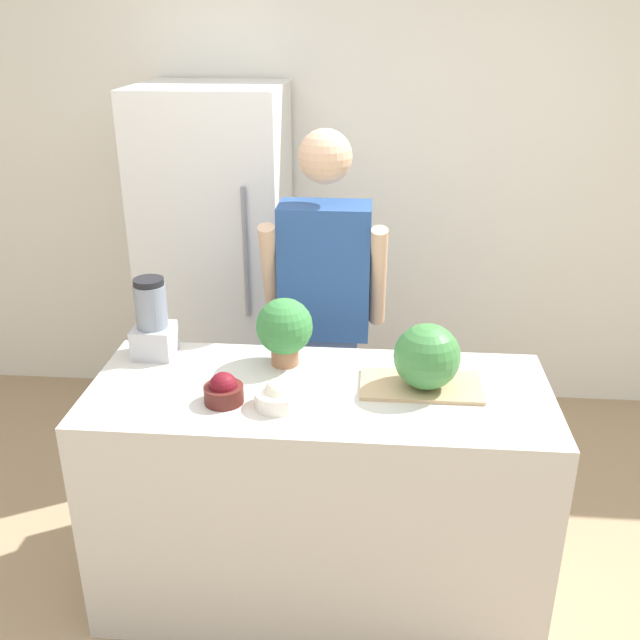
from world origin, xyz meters
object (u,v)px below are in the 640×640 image
refrigerator (219,265)px  person (325,319)px  watermelon (427,356)px  potted_plant (284,328)px  bowl_cherries (224,390)px  blender (153,322)px  bowl_cream (278,396)px

refrigerator → person: (0.61, -0.62, -0.02)m
person → watermelon: bearing=-57.9°
potted_plant → refrigerator: bearing=114.1°
bowl_cherries → potted_plant: bearing=60.6°
refrigerator → blender: refrigerator is taller
blender → potted_plant: (0.51, -0.03, 0.01)m
person → bowl_cherries: size_ratio=12.52×
watermelon → bowl_cherries: size_ratio=1.71×
refrigerator → bowl_cream: size_ratio=11.54×
person → bowl_cream: size_ratio=10.85×
bowl_cream → potted_plant: size_ratio=0.60×
potted_plant → watermelon: bearing=-17.1°
watermelon → potted_plant: size_ratio=0.89×
watermelon → bowl_cream: (-0.50, -0.16, -0.09)m
person → blender: bearing=-144.1°
person → watermelon: (0.41, -0.65, 0.15)m
watermelon → bowl_cherries: (-0.69, -0.14, -0.09)m
bowl_cream → person: bearing=83.1°
watermelon → potted_plant: 0.54m
refrigerator → blender: size_ratio=5.76×
blender → refrigerator: bearing=89.0°
blender → potted_plant: 0.51m
refrigerator → bowl_cream: bearing=-70.2°
blender → bowl_cream: bearing=-33.5°
refrigerator → person: refrigerator is taller
refrigerator → potted_plant: 1.22m
person → bowl_cream: 0.81m
refrigerator → person: 0.86m
person → bowl_cream: (-0.10, -0.80, 0.06)m
person → refrigerator: bearing=134.6°
refrigerator → watermelon: size_ratio=7.79×
bowl_cherries → watermelon: bearing=11.8°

